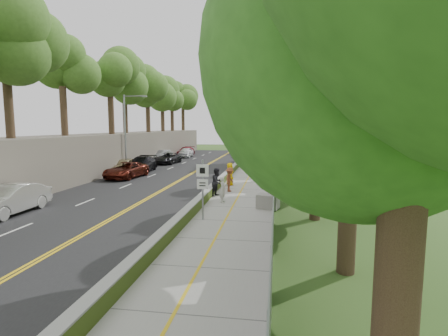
# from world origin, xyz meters

# --- Properties ---
(ground) EXTENTS (140.00, 140.00, 0.00)m
(ground) POSITION_xyz_m (0.00, 0.00, 0.00)
(ground) COLOR #33511E
(ground) RESTS_ON ground
(road) EXTENTS (11.20, 66.00, 0.04)m
(road) POSITION_xyz_m (-5.40, 15.00, 0.02)
(road) COLOR black
(road) RESTS_ON ground
(sidewalk) EXTENTS (4.20, 66.00, 0.05)m
(sidewalk) POSITION_xyz_m (2.55, 15.00, 0.03)
(sidewalk) COLOR gray
(sidewalk) RESTS_ON ground
(jersey_barrier) EXTENTS (0.42, 66.00, 0.60)m
(jersey_barrier) POSITION_xyz_m (0.25, 15.00, 0.30)
(jersey_barrier) COLOR #8DCB1E
(jersey_barrier) RESTS_ON ground
(rock_embankment) EXTENTS (5.00, 66.00, 4.00)m
(rock_embankment) POSITION_xyz_m (-13.50, 15.00, 2.00)
(rock_embankment) COLOR #595147
(rock_embankment) RESTS_ON ground
(chainlink_fence) EXTENTS (0.04, 66.00, 2.00)m
(chainlink_fence) POSITION_xyz_m (4.65, 15.00, 1.00)
(chainlink_fence) COLOR slate
(chainlink_fence) RESTS_ON ground
(trees_embankment) EXTENTS (6.40, 66.00, 13.00)m
(trees_embankment) POSITION_xyz_m (-13.00, 15.00, 10.50)
(trees_embankment) COLOR #4A7B29
(trees_embankment) RESTS_ON rock_embankment
(trees_fenceside) EXTENTS (7.00, 66.00, 14.00)m
(trees_fenceside) POSITION_xyz_m (7.00, 15.00, 7.00)
(trees_fenceside) COLOR #448A2D
(trees_fenceside) RESTS_ON ground
(streetlight) EXTENTS (2.52, 0.22, 8.00)m
(streetlight) POSITION_xyz_m (-10.46, 14.00, 4.64)
(streetlight) COLOR gray
(streetlight) RESTS_ON ground
(signpost) EXTENTS (0.62, 0.09, 3.10)m
(signpost) POSITION_xyz_m (1.05, -3.02, 1.96)
(signpost) COLOR gray
(signpost) RESTS_ON sidewalk
(construction_barrel) EXTENTS (0.60, 0.60, 0.99)m
(construction_barrel) POSITION_xyz_m (4.30, 25.37, 0.54)
(construction_barrel) COLOR #E35908
(construction_barrel) RESTS_ON sidewalk
(concrete_block) EXTENTS (1.42, 1.19, 0.82)m
(concrete_block) POSITION_xyz_m (4.30, 0.01, 0.46)
(concrete_block) COLOR gray
(concrete_block) RESTS_ON sidewalk
(car_1) EXTENTS (1.74, 4.92, 1.62)m
(car_1) POSITION_xyz_m (-9.61, -3.41, 0.85)
(car_1) COLOR silver
(car_1) RESTS_ON road
(car_2) EXTENTS (2.89, 5.45, 1.46)m
(car_2) POSITION_xyz_m (-9.00, 10.15, 0.77)
(car_2) COLOR #53180F
(car_2) RESTS_ON road
(car_3) EXTENTS (2.78, 5.73, 1.61)m
(car_3) POSITION_xyz_m (-9.24, 14.65, 0.84)
(car_3) COLOR black
(car_3) RESTS_ON road
(car_4) EXTENTS (2.00, 4.58, 1.54)m
(car_4) POSITION_xyz_m (-10.60, 13.40, 0.81)
(car_4) COLOR tan
(car_4) RESTS_ON road
(car_5) EXTENTS (1.94, 4.84, 1.57)m
(car_5) POSITION_xyz_m (-10.60, 25.00, 0.82)
(car_5) COLOR #A2A6A9
(car_5) RESTS_ON road
(car_6) EXTENTS (2.73, 5.19, 1.39)m
(car_6) POSITION_xyz_m (-9.00, 22.61, 0.74)
(car_6) COLOR black
(car_6) RESTS_ON road
(car_7) EXTENTS (2.19, 4.92, 1.40)m
(car_7) POSITION_xyz_m (-9.81, 35.03, 0.74)
(car_7) COLOR maroon
(car_7) RESTS_ON road
(car_8) EXTENTS (1.86, 4.44, 1.50)m
(car_8) POSITION_xyz_m (-9.00, 31.80, 0.79)
(car_8) COLOR silver
(car_8) RESTS_ON road
(painter_0) EXTENTS (0.90, 1.05, 1.83)m
(painter_0) POSITION_xyz_m (1.04, 7.62, 0.96)
(painter_0) COLOR #EFB802
(painter_0) RESTS_ON sidewalk
(painter_1) EXTENTS (0.44, 0.63, 1.66)m
(painter_1) POSITION_xyz_m (1.45, 1.16, 0.88)
(painter_1) COLOR silver
(painter_1) RESTS_ON sidewalk
(painter_2) EXTENTS (1.04, 1.15, 1.93)m
(painter_2) POSITION_xyz_m (0.75, 3.13, 1.02)
(painter_2) COLOR black
(painter_2) RESTS_ON sidewalk
(painter_3) EXTENTS (0.84, 1.24, 1.77)m
(painter_3) POSITION_xyz_m (1.40, 4.86, 0.94)
(painter_3) COLOR brown
(painter_3) RESTS_ON sidewalk
(person_far) EXTENTS (0.95, 0.44, 1.59)m
(person_far) POSITION_xyz_m (4.20, 16.85, 0.85)
(person_far) COLOR black
(person_far) RESTS_ON sidewalk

